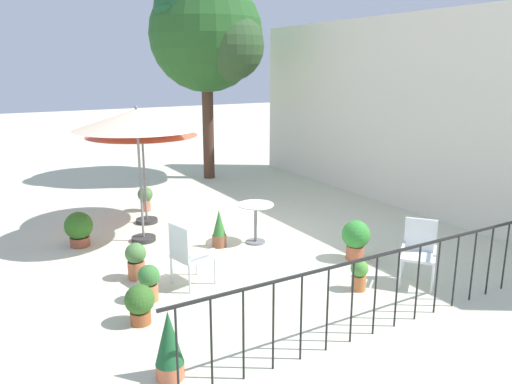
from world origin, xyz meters
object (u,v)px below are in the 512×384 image
(potted_plant_1, at_px, (140,303))
(shade_tree, at_px, (208,34))
(potted_plant_2, at_px, (219,229))
(cafe_table_0, at_px, (256,216))
(potted_plant_5, at_px, (355,237))
(potted_plant_3, at_px, (79,228))
(potted_plant_7, at_px, (359,274))
(potted_plant_4, at_px, (169,345))
(potted_plant_0, at_px, (136,259))
(patio_chair_0, at_px, (187,252))
(patio_chair_1, at_px, (419,248))
(potted_plant_6, at_px, (149,281))
(patio_umbrella_0, at_px, (137,120))
(patio_umbrella_1, at_px, (142,129))
(potted_plant_8, at_px, (145,197))

(potted_plant_1, bearing_deg, shade_tree, 148.86)
(potted_plant_1, height_order, potted_plant_2, potted_plant_2)
(shade_tree, distance_m, cafe_table_0, 6.54)
(potted_plant_5, bearing_deg, potted_plant_3, -127.38)
(potted_plant_7, bearing_deg, potted_plant_4, -78.80)
(potted_plant_0, relative_size, potted_plant_4, 0.75)
(potted_plant_1, xyz_separation_m, potted_plant_2, (-1.96, 2.05, 0.04))
(potted_plant_0, distance_m, potted_plant_4, 2.64)
(patio_chair_0, height_order, patio_chair_1, patio_chair_1)
(potted_plant_6, bearing_deg, potted_plant_0, 175.16)
(patio_umbrella_0, distance_m, potted_plant_7, 4.55)
(patio_umbrella_1, xyz_separation_m, potted_plant_5, (3.67, 2.38, -1.55))
(potted_plant_7, height_order, potted_plant_8, potted_plant_8)
(potted_plant_8, bearing_deg, patio_umbrella_1, -16.78)
(potted_plant_2, distance_m, potted_plant_8, 2.87)
(potted_plant_0, xyz_separation_m, potted_plant_7, (1.99, 2.64, -0.06))
(shade_tree, distance_m, patio_umbrella_1, 4.77)
(potted_plant_2, height_order, potted_plant_7, potted_plant_2)
(shade_tree, distance_m, patio_chair_1, 8.72)
(potted_plant_1, xyz_separation_m, potted_plant_4, (1.24, -0.08, 0.09))
(patio_chair_0, bearing_deg, potted_plant_0, -137.26)
(patio_umbrella_1, bearing_deg, potted_plant_3, -63.50)
(potted_plant_2, height_order, potted_plant_6, potted_plant_2)
(shade_tree, relative_size, potted_plant_5, 8.20)
(patio_umbrella_1, relative_size, potted_plant_5, 3.26)
(potted_plant_6, height_order, potted_plant_7, potted_plant_6)
(potted_plant_8, bearing_deg, potted_plant_4, -15.68)
(cafe_table_0, height_order, potted_plant_0, cafe_table_0)
(patio_umbrella_1, distance_m, patio_chair_1, 5.65)
(patio_umbrella_1, bearing_deg, cafe_table_0, 31.94)
(potted_plant_2, bearing_deg, cafe_table_0, 77.47)
(patio_chair_1, bearing_deg, potted_plant_6, -111.44)
(patio_umbrella_0, relative_size, potted_plant_5, 3.70)
(potted_plant_7, bearing_deg, shade_tree, 170.47)
(patio_umbrella_0, bearing_deg, cafe_table_0, 57.30)
(potted_plant_5, distance_m, potted_plant_8, 4.98)
(shade_tree, height_order, potted_plant_0, shade_tree)
(cafe_table_0, height_order, potted_plant_7, cafe_table_0)
(potted_plant_3, relative_size, potted_plant_5, 0.94)
(cafe_table_0, bearing_deg, potted_plant_0, -78.99)
(shade_tree, bearing_deg, potted_plant_0, -34.34)
(patio_umbrella_0, relative_size, potted_plant_7, 5.38)
(shade_tree, xyz_separation_m, potted_plant_6, (6.59, -4.02, -3.67))
(patio_chair_1, distance_m, potted_plant_5, 1.20)
(potted_plant_2, distance_m, potted_plant_5, 2.37)
(potted_plant_0, distance_m, potted_plant_8, 3.67)
(patio_umbrella_0, xyz_separation_m, potted_plant_7, (3.56, 2.04, -1.96))
(shade_tree, relative_size, cafe_table_0, 7.50)
(patio_chair_0, height_order, potted_plant_6, patio_chair_0)
(potted_plant_3, xyz_separation_m, potted_plant_8, (-1.57, 1.72, -0.02))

